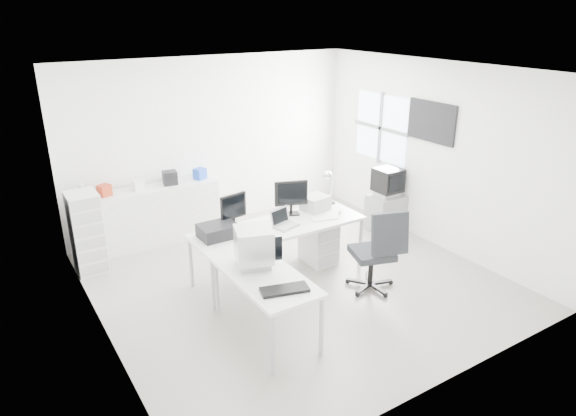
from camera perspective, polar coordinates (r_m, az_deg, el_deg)
floor at (r=7.09m, az=0.87°, el=-8.05°), size 5.00×5.00×0.01m
ceiling at (r=6.22m, az=1.02°, el=15.06°), size 5.00×5.00×0.01m
back_wall at (r=8.64m, az=-8.25°, el=7.17°), size 5.00×0.02×2.80m
left_wall at (r=5.64m, az=-20.85°, el=-1.77°), size 0.02×5.00×2.80m
right_wall at (r=8.11m, az=15.97°, el=5.64°), size 0.02×5.00×2.80m
window at (r=8.86m, az=10.27°, el=8.75°), size 0.02×1.20×1.10m
wall_picture at (r=8.04m, az=15.65°, el=9.22°), size 0.04×0.90×0.60m
main_desk at (r=7.07m, az=-0.97°, el=-4.73°), size 2.40×0.80×0.75m
side_desk at (r=5.86m, az=-2.49°, el=-10.68°), size 0.70×1.40×0.75m
drawer_pedestal at (r=7.49m, az=3.42°, el=-3.84°), size 0.40×0.50×0.60m
inkjet_printer at (r=6.60m, az=-7.77°, el=-2.52°), size 0.47×0.37×0.17m
lcd_monitor_small at (r=6.78m, az=-6.08°, el=-0.30°), size 0.42×0.28×0.49m
lcd_monitor_large at (r=7.19m, az=0.34°, el=1.10°), size 0.50×0.33×0.49m
laptop at (r=6.81m, az=-0.20°, el=-1.23°), size 0.43×0.44×0.23m
white_keyboard at (r=7.13m, az=4.11°, el=-1.17°), size 0.40×0.22×0.02m
white_mouse at (r=7.33m, az=5.77°, el=-0.43°), size 0.05×0.05×0.05m
laser_printer at (r=7.42m, az=3.06°, el=0.58°), size 0.41×0.37×0.21m
desk_lamp at (r=7.63m, az=4.89°, el=2.22°), size 0.19×0.19×0.48m
crt_monitor at (r=5.77m, az=-3.82°, el=-4.68°), size 0.45×0.45×0.41m
black_keyboard at (r=5.36m, az=-0.39°, el=-9.06°), size 0.54×0.33×0.03m
office_chair at (r=6.75m, az=9.33°, el=-4.53°), size 0.82×0.82×1.13m
tv_cabinet at (r=8.70m, az=10.78°, el=-0.50°), size 0.55×0.45×0.60m
crt_tv at (r=8.52m, az=11.02°, el=2.80°), size 0.50×0.48×0.45m
sideboard at (r=8.32m, az=-13.96°, el=-0.63°), size 1.82×0.46×0.91m
clutter_box_a at (r=7.95m, az=-19.73°, el=1.85°), size 0.21×0.20×0.17m
clutter_box_b at (r=8.07m, az=-16.30°, el=2.47°), size 0.17×0.15×0.16m
clutter_box_c at (r=8.20m, az=-12.99°, el=3.29°), size 0.24×0.22×0.21m
clutter_box_d at (r=8.37m, az=-9.77°, el=3.77°), size 0.22×0.21×0.17m
clutter_bottle at (r=7.93m, az=-21.91°, el=1.69°), size 0.07×0.07×0.22m
filing_cabinet at (r=7.65m, az=-21.45°, el=-2.55°), size 0.40×0.48×1.15m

